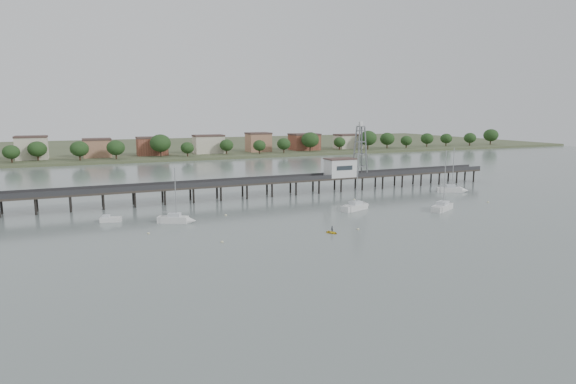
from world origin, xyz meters
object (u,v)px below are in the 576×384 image
lattice_tower (360,151)px  white_tender (110,219)px  sailboat_c (359,206)px  pier (257,183)px  sailboat_e (455,190)px  yellow_dinghy (332,233)px  sailboat_d (445,206)px  sailboat_b (180,220)px

lattice_tower → white_tender: (-69.14, -15.46, -10.61)m
lattice_tower → sailboat_c: lattice_tower is taller
pier → sailboat_e: (53.54, -14.91, -3.15)m
yellow_dinghy → sailboat_d: bearing=-8.3°
sailboat_e → yellow_dinghy: size_ratio=5.62×
sailboat_c → lattice_tower: bearing=37.8°
sailboat_c → yellow_dinghy: size_ratio=5.92×
pier → lattice_tower: size_ratio=9.68×
sailboat_b → yellow_dinghy: (24.42, -19.73, -0.65)m
pier → sailboat_d: 47.53m
pier → lattice_tower: (31.50, 0.00, 7.31)m
lattice_tower → yellow_dinghy: lattice_tower is taller
lattice_tower → sailboat_d: 34.34m
lattice_tower → sailboat_e: lattice_tower is taller
sailboat_c → sailboat_e: (37.29, 9.70, 0.00)m
pier → yellow_dinghy: (-0.29, -41.80, -3.79)m
sailboat_c → sailboat_b: size_ratio=1.16×
pier → sailboat_b: size_ratio=12.63×
sailboat_b → yellow_dinghy: bearing=-12.2°
pier → yellow_dinghy: pier is taller
sailboat_d → yellow_dinghy: bearing=167.2°
lattice_tower → sailboat_c: 30.78m
pier → sailboat_b: 33.28m
yellow_dinghy → lattice_tower: bearing=29.6°
sailboat_e → yellow_dinghy: sailboat_e is taller
sailboat_d → sailboat_c: (-18.23, 7.96, 0.00)m
lattice_tower → sailboat_e: size_ratio=1.19×
sailboat_d → sailboat_c: size_ratio=1.04×
sailboat_d → white_tender: 74.12m
pier → sailboat_e: bearing=-15.6°
sailboat_c → white_tender: sailboat_c is taller
sailboat_e → yellow_dinghy: 60.18m
sailboat_e → sailboat_c: bearing=-137.5°
pier → white_tender: pier is taller
pier → white_tender: (-37.64, -15.46, -3.30)m
white_tender → yellow_dinghy: size_ratio=1.90×
sailboat_c → sailboat_b: (-40.96, 2.54, 0.01)m
pier → sailboat_d: sailboat_d is taller
pier → white_tender: bearing=-157.7°
pier → sailboat_e: 55.67m
lattice_tower → sailboat_c: (-15.25, -24.61, -10.46)m
pier → sailboat_c: bearing=-56.6°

